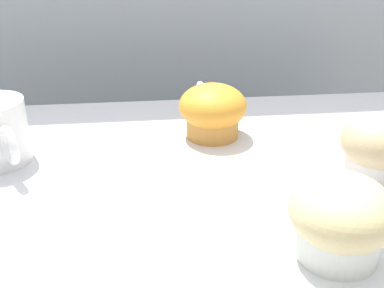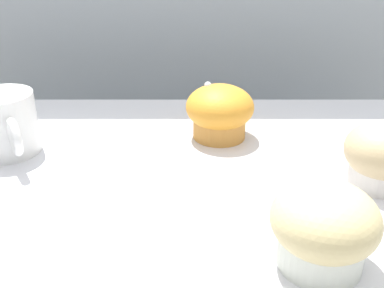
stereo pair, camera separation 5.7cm
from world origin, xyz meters
The scene contains 4 objects.
wall_back centered at (0.00, 0.60, 0.90)m, with size 3.20×0.10×1.80m, color #A8B2B7.
muffin_back_left centered at (0.17, -0.14, 0.96)m, with size 0.10×0.10×0.09m.
muffin_front_left centered at (0.09, 0.16, 0.96)m, with size 0.10×0.10×0.09m.
coffee_cup centered at (-0.21, 0.10, 0.96)m, with size 0.10×0.12×0.09m.
Camera 2 is at (0.05, -0.48, 1.21)m, focal length 42.00 mm.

